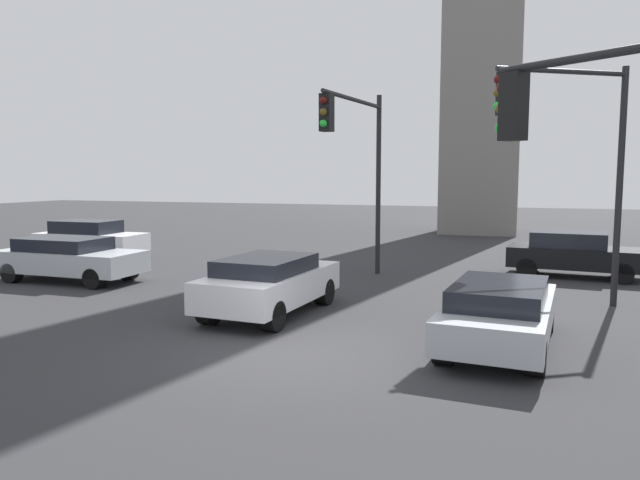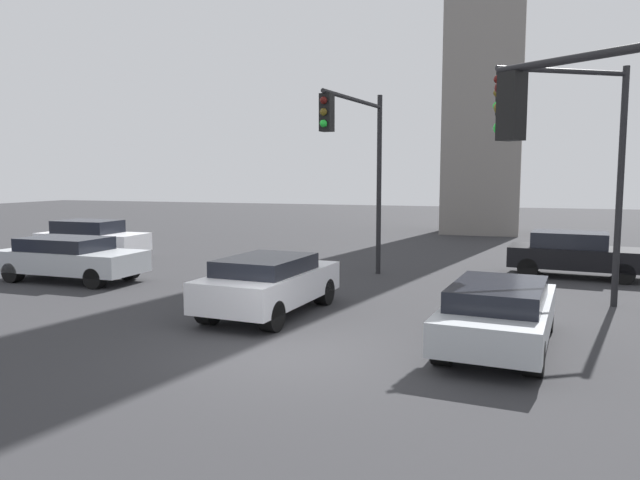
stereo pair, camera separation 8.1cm
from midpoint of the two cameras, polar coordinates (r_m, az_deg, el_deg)
ground_plane at (r=11.23m, az=-3.50°, el=-10.74°), size 108.80×108.80×0.00m
traffic_light_0 at (r=18.04m, az=3.41°, el=8.99°), size 0.77×4.34×5.88m
traffic_light_2 at (r=8.53m, az=27.80°, el=8.15°), size 3.35×2.37×5.11m
traffic_light_3 at (r=15.52m, az=22.59°, el=9.27°), size 3.07×2.03×5.90m
car_2 at (r=14.08m, az=-5.03°, el=-4.10°), size 2.19×4.33×1.39m
car_3 at (r=11.89m, az=16.72°, el=-6.61°), size 2.21×4.68×1.27m
car_4 at (r=25.60m, az=-21.32°, el=0.16°), size 4.37×1.80×1.48m
car_5 at (r=20.01m, az=-23.10°, el=-1.59°), size 4.58×1.95×1.36m
car_6 at (r=20.86m, az=23.03°, el=-1.19°), size 4.23×2.21×1.46m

